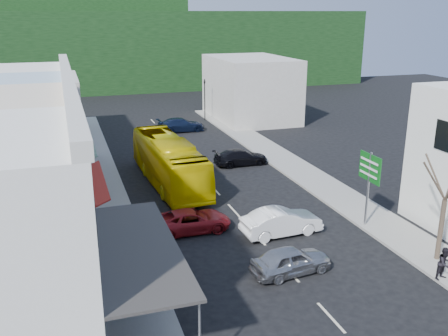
# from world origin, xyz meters

# --- Properties ---
(ground) EXTENTS (120.00, 120.00, 0.00)m
(ground) POSITION_xyz_m (0.00, 0.00, 0.00)
(ground) COLOR black
(ground) RESTS_ON ground
(sidewalk_left) EXTENTS (3.00, 52.00, 0.15)m
(sidewalk_left) POSITION_xyz_m (-7.50, 10.00, 0.07)
(sidewalk_left) COLOR gray
(sidewalk_left) RESTS_ON ground
(sidewalk_right) EXTENTS (3.00, 52.00, 0.15)m
(sidewalk_right) POSITION_xyz_m (7.50, 10.00, 0.07)
(sidewalk_right) COLOR gray
(sidewalk_right) RESTS_ON ground
(shopfront_row) EXTENTS (8.25, 30.00, 8.00)m
(shopfront_row) POSITION_xyz_m (-12.49, 5.00, 4.00)
(shopfront_row) COLOR white
(shopfront_row) RESTS_ON ground
(distant_block_left) EXTENTS (8.00, 10.00, 6.00)m
(distant_block_left) POSITION_xyz_m (-12.00, 27.00, 3.00)
(distant_block_left) COLOR #B7B2A8
(distant_block_left) RESTS_ON ground
(distant_block_right) EXTENTS (8.00, 12.00, 7.00)m
(distant_block_right) POSITION_xyz_m (11.00, 30.00, 3.50)
(distant_block_right) COLOR #B7B2A8
(distant_block_right) RESTS_ON ground
(hillside) EXTENTS (80.00, 26.00, 14.00)m
(hillside) POSITION_xyz_m (-1.45, 65.09, 6.73)
(hillside) COLOR black
(hillside) RESTS_ON ground
(bus) EXTENTS (3.11, 11.72, 3.10)m
(bus) POSITION_xyz_m (-2.73, 10.35, 1.55)
(bus) COLOR yellow
(bus) RESTS_ON ground
(car_silver) EXTENTS (4.59, 2.33, 1.40)m
(car_silver) POSITION_xyz_m (-0.02, -4.20, 0.70)
(car_silver) COLOR #9E9EA3
(car_silver) RESTS_ON ground
(car_white) EXTENTS (4.51, 2.08, 1.40)m
(car_white) POSITION_xyz_m (1.35, -0.08, 0.70)
(car_white) COLOR white
(car_white) RESTS_ON ground
(car_red) EXTENTS (4.61, 1.92, 1.40)m
(car_red) POSITION_xyz_m (-3.30, 1.90, 0.70)
(car_red) COLOR maroon
(car_red) RESTS_ON ground
(car_black_near) EXTENTS (4.54, 1.95, 1.40)m
(car_black_near) POSITION_xyz_m (3.75, 13.08, 0.70)
(car_black_near) COLOR black
(car_black_near) RESTS_ON ground
(car_navy_far) EXTENTS (4.57, 2.01, 1.40)m
(car_navy_far) POSITION_xyz_m (1.88, 26.07, 0.70)
(car_navy_far) COLOR black
(car_navy_far) RESTS_ON ground
(pedestrian_left) EXTENTS (0.49, 0.65, 1.70)m
(pedestrian_left) POSITION_xyz_m (-6.50, 0.46, 1.00)
(pedestrian_left) COLOR black
(pedestrian_left) RESTS_ON sidewalk_left
(pedestrian_right) EXTENTS (0.78, 0.57, 1.70)m
(pedestrian_right) POSITION_xyz_m (6.30, -7.08, 1.00)
(pedestrian_right) COLOR black
(pedestrian_right) RESTS_ON sidewalk_right
(direction_sign) EXTENTS (0.25, 2.01, 4.46)m
(direction_sign) POSITION_xyz_m (6.40, -0.63, 2.23)
(direction_sign) COLOR #0E5C18
(direction_sign) RESTS_ON ground
(street_tree) EXTENTS (3.05, 3.05, 6.51)m
(street_tree) POSITION_xyz_m (7.43, -5.37, 3.25)
(street_tree) COLOR #3C2E22
(street_tree) RESTS_ON ground
(traffic_signal) EXTENTS (0.93, 1.17, 4.70)m
(traffic_signal) POSITION_xyz_m (5.80, 30.75, 2.35)
(traffic_signal) COLOR black
(traffic_signal) RESTS_ON ground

